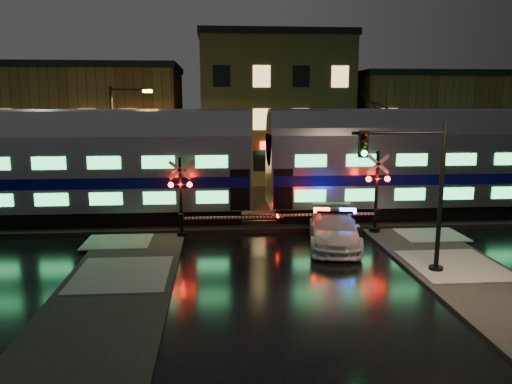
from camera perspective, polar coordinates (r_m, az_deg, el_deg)
The scene contains 13 objects.
ground at distance 22.44m, azimuth 3.04°, elevation -6.65°, with size 120.00×120.00×0.00m, color black.
ballast at distance 27.20m, azimuth 1.65°, elevation -3.34°, with size 90.00×4.20×0.24m, color black.
sidewalk_left at distance 16.98m, azimuth -16.91°, elevation -12.60°, with size 4.00×20.00×0.12m, color #2D2D2D.
sidewalk_right at distance 19.06m, azimuth 25.75°, elevation -10.63°, with size 4.00×20.00×0.12m, color #2D2D2D.
building_left at distance 44.48m, azimuth -17.86°, elevation 7.20°, with size 14.00×10.00×9.00m, color #553521.
building_mid at distance 44.05m, azimuth 1.82°, elevation 9.29°, with size 12.00×11.00×11.50m, color brown.
building_right at distance 46.88m, azimuth 18.00°, elevation 7.02°, with size 12.00×10.00×8.50m, color #553521.
train at distance 26.55m, azimuth 0.35°, elevation 3.49°, with size 51.00×3.12×5.92m.
police_car at distance 23.14m, azimuth 8.92°, elevation -4.18°, with size 3.12×5.75×1.75m.
crossing_signal_right at distance 25.21m, azimuth 12.85°, elevation -0.96°, with size 5.88×0.66×4.16m.
crossing_signal_left at distance 24.12m, azimuth -7.73°, elevation -1.54°, with size 5.55×0.65×3.93m.
traffic_light at distance 19.53m, azimuth 18.00°, elevation -0.40°, with size 3.75×0.69×5.80m.
streetlight at distance 30.91m, azimuth -15.56°, elevation 5.74°, with size 2.48×0.26×7.41m.
Camera 1 is at (-2.89, -21.27, 6.55)m, focal length 35.00 mm.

